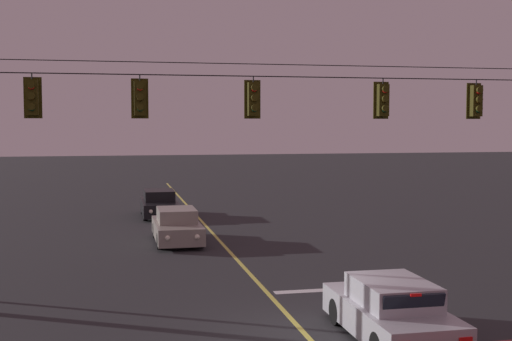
{
  "coord_description": "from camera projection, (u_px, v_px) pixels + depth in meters",
  "views": [
    {
      "loc": [
        -4.3,
        -14.73,
        4.86
      ],
      "look_at": [
        0.0,
        5.5,
        3.42
      ],
      "focal_mm": 47.52,
      "sensor_mm": 36.0,
      "label": 1
    }
  ],
  "objects": [
    {
      "name": "traffic_light_centre",
      "position": [
        253.0,
        99.0,
        19.53
      ],
      "size": [
        0.48,
        0.41,
        1.22
      ],
      "color": "black"
    },
    {
      "name": "traffic_light_leftmost",
      "position": [
        32.0,
        97.0,
        18.26
      ],
      "size": [
        0.48,
        0.41,
        1.22
      ],
      "color": "black"
    },
    {
      "name": "stop_bar_paint",
      "position": [
        331.0,
        290.0,
        19.8
      ],
      "size": [
        3.4,
        0.36,
        0.01
      ],
      "primitive_type": "cube",
      "color": "silver",
      "rests_on": "ground"
    },
    {
      "name": "ground_plane",
      "position": [
        306.0,
        335.0,
        15.6
      ],
      "size": [
        180.0,
        180.0,
        0.0
      ],
      "primitive_type": "plane",
      "color": "#28282B"
    },
    {
      "name": "lane_centre_stripe",
      "position": [
        229.0,
        251.0,
        25.85
      ],
      "size": [
        0.14,
        60.0,
        0.01
      ],
      "primitive_type": "cube",
      "color": "#D1C64C",
      "rests_on": "ground"
    },
    {
      "name": "car_waiting_near_lane",
      "position": [
        391.0,
        312.0,
        15.15
      ],
      "size": [
        1.8,
        4.33,
        1.39
      ],
      "color": "#A5A5AD",
      "rests_on": "ground"
    },
    {
      "name": "signal_span_assembly",
      "position": [
        263.0,
        154.0,
        19.72
      ],
      "size": [
        20.98,
        0.32,
        7.62
      ],
      "color": "#423021",
      "rests_on": "ground"
    },
    {
      "name": "car_oncoming_trailing",
      "position": [
        159.0,
        204.0,
        35.31
      ],
      "size": [
        1.8,
        4.42,
        1.39
      ],
      "color": "black",
      "rests_on": "ground"
    },
    {
      "name": "traffic_light_rightmost",
      "position": [
        476.0,
        101.0,
        20.99
      ],
      "size": [
        0.48,
        0.41,
        1.22
      ],
      "color": "black"
    },
    {
      "name": "traffic_light_left_inner",
      "position": [
        140.0,
        98.0,
        18.86
      ],
      "size": [
        0.48,
        0.41,
        1.22
      ],
      "color": "black"
    },
    {
      "name": "traffic_light_right_inner",
      "position": [
        383.0,
        100.0,
        20.35
      ],
      "size": [
        0.48,
        0.41,
        1.22
      ],
      "color": "black"
    },
    {
      "name": "car_oncoming_lead",
      "position": [
        177.0,
        227.0,
        27.66
      ],
      "size": [
        1.8,
        4.42,
        1.39
      ],
      "color": "gray",
      "rests_on": "ground"
    }
  ]
}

